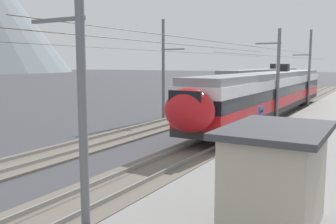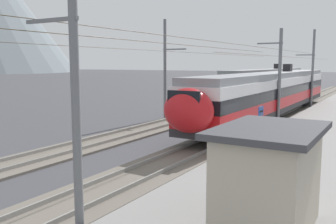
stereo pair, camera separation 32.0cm
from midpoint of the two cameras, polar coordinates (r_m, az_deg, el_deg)
ground_plane at (r=20.20m, az=8.93°, el=-5.74°), size 400.00×400.00×0.00m
platform_slab at (r=18.88m, az=24.17°, el=-6.74°), size 120.00×8.98×0.33m
track_near at (r=20.58m, az=6.28°, el=-5.25°), size 120.00×3.00×0.28m
track_far at (r=23.54m, az=-6.65°, el=-3.64°), size 120.00×3.00×0.28m
train_near_platform at (r=32.35m, az=16.01°, el=3.01°), size 31.50×2.95×4.27m
train_far_track at (r=51.62m, az=15.16°, el=4.60°), size 30.05×2.90×4.27m
catenary_mast_west at (r=9.84m, az=-13.65°, el=3.75°), size 42.42×1.87×7.65m
catenary_mast_mid at (r=28.14m, az=16.90°, el=5.49°), size 42.42×1.87×7.09m
catenary_mast_east at (r=40.83m, az=21.47°, el=6.30°), size 42.42×1.87×8.01m
catenary_mast_far_side at (r=30.78m, az=0.02°, el=6.80°), size 42.42×2.13×8.18m
platform_sign at (r=20.19m, az=14.54°, el=-0.69°), size 0.70×0.08×2.01m
passenger_walking at (r=13.94m, az=12.74°, el=-6.46°), size 0.53×0.22×1.69m
handbag_beside_passenger at (r=15.17m, az=14.71°, el=-8.60°), size 0.32×0.18×0.36m
potted_plant_platform_edge at (r=24.85m, az=17.15°, el=-1.78°), size 0.53×0.53×0.71m
potted_plant_by_shelter at (r=23.21m, az=19.23°, el=-2.15°), size 0.69×0.69×0.95m
platform_shelter at (r=9.91m, az=16.16°, el=-9.75°), size 3.56×2.40×2.69m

